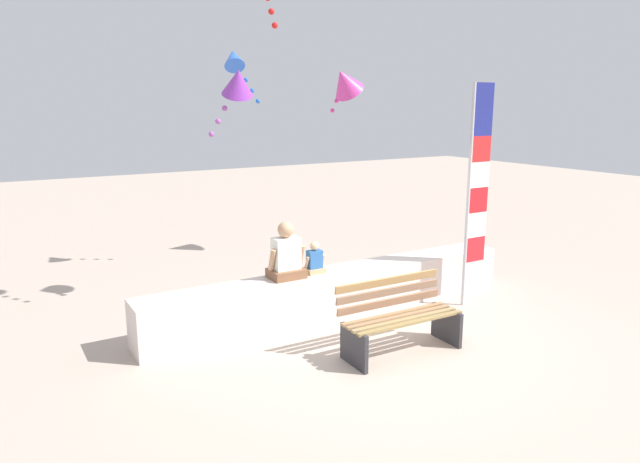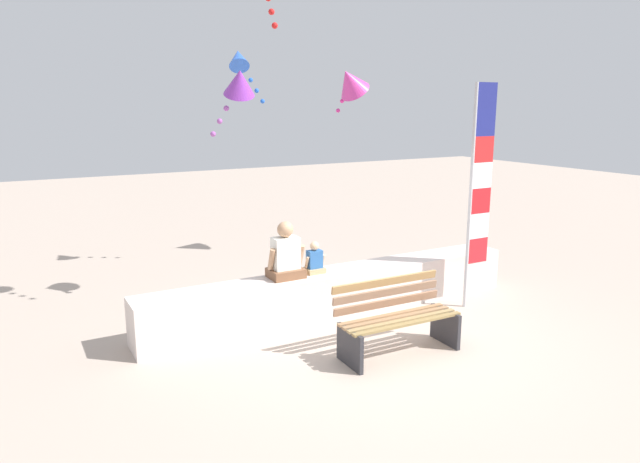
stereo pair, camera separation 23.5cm
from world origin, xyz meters
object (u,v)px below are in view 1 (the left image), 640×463
at_px(person_adult, 286,256).
at_px(kite_purple, 237,83).
at_px(park_bench, 399,319).
at_px(kite_blue, 234,59).
at_px(person_child, 315,261).
at_px(flag_banner, 476,183).
at_px(kite_magenta, 345,82).

relative_size(person_adult, kite_purple, 0.76).
height_order(park_bench, kite_blue, kite_blue).
height_order(person_child, kite_purple, kite_purple).
bearing_deg(person_child, park_bench, -79.07).
xyz_separation_m(person_adult, flag_banner, (2.75, -0.74, 0.90)).
relative_size(person_adult, kite_magenta, 0.83).
distance_m(flag_banner, kite_purple, 3.73).
bearing_deg(kite_blue, kite_purple, -111.71).
bearing_deg(person_child, kite_blue, 88.71).
distance_m(person_adult, kite_magenta, 4.47).
bearing_deg(flag_banner, kite_purple, 148.38).
height_order(person_adult, kite_purple, kite_purple).
relative_size(park_bench, kite_purple, 1.50).
relative_size(park_bench, flag_banner, 0.47).
relative_size(park_bench, kite_blue, 1.52).
height_order(person_adult, kite_magenta, kite_magenta).
bearing_deg(person_adult, kite_blue, 79.68).
relative_size(person_child, flag_banner, 0.14).
height_order(flag_banner, kite_purple, kite_purple).
height_order(park_bench, flag_banner, flag_banner).
distance_m(park_bench, kite_blue, 5.48).
xyz_separation_m(person_child, kite_magenta, (2.21, 2.63, 2.57)).
bearing_deg(person_child, kite_purple, 120.57).
bearing_deg(kite_purple, kite_blue, 68.29).
distance_m(person_adult, person_child, 0.47).
relative_size(park_bench, person_child, 3.40).
xyz_separation_m(person_adult, kite_magenta, (2.66, 2.63, 2.45)).
bearing_deg(kite_magenta, person_child, -130.01).
relative_size(person_child, kite_magenta, 0.48).
distance_m(person_child, kite_blue, 4.05).
distance_m(person_adult, kite_purple, 2.56).
height_order(person_child, flag_banner, flag_banner).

